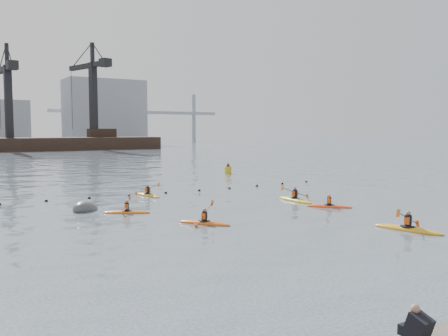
% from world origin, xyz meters
% --- Properties ---
extents(ground, '(400.00, 400.00, 0.00)m').
position_xyz_m(ground, '(0.00, 0.00, 0.00)').
color(ground, '#35424D').
rests_on(ground, ground).
extents(float_line, '(33.24, 0.73, 0.24)m').
position_xyz_m(float_line, '(-0.50, 22.53, 0.03)').
color(float_line, black).
rests_on(float_line, ground).
extents(barge_pier, '(72.00, 19.30, 29.50)m').
position_xyz_m(barge_pier, '(-0.22, 110.00, 1.89)').
color(barge_pier, black).
rests_on(barge_pier, ground).
extents(skyline, '(141.00, 28.00, 22.00)m').
position_xyz_m(skyline, '(2.23, 150.27, 9.25)').
color(skyline, gray).
rests_on(skyline, ground).
extents(kayaker_0, '(2.27, 2.86, 1.27)m').
position_xyz_m(kayaker_0, '(-2.23, 9.94, 0.09)').
color(kayaker_0, '#D05513').
rests_on(kayaker_0, ground).
extents(kayaker_1, '(2.44, 3.66, 1.35)m').
position_xyz_m(kayaker_1, '(5.77, 3.20, 0.11)').
color(kayaker_1, orange).
rests_on(kayaker_1, ground).
extents(kayaker_2, '(2.76, 1.98, 1.07)m').
position_xyz_m(kayaker_2, '(-4.70, 15.28, 0.09)').
color(kayaker_2, '#D06613').
rests_on(kayaker_2, ground).
extents(kayaker_3, '(2.46, 3.58, 1.31)m').
position_xyz_m(kayaker_3, '(7.31, 13.93, 0.11)').
color(kayaker_3, yellow).
rests_on(kayaker_3, ground).
extents(kayaker_4, '(2.48, 2.58, 1.04)m').
position_xyz_m(kayaker_4, '(7.43, 10.58, 0.09)').
color(kayaker_4, '#EC4716').
rests_on(kayaker_4, ground).
extents(kayaker_5, '(2.16, 3.25, 1.08)m').
position_xyz_m(kayaker_5, '(-0.78, 21.68, 0.10)').
color(kayaker_5, '#C28E16').
rests_on(kayaker_5, ground).
extents(mooring_buoy, '(2.64, 2.81, 1.61)m').
position_xyz_m(mooring_buoy, '(-6.56, 17.69, 0.00)').
color(mooring_buoy, '#3A3C3F').
rests_on(mooring_buoy, ground).
extents(nav_buoy, '(0.79, 0.79, 1.44)m').
position_xyz_m(nav_buoy, '(14.00, 34.00, 0.44)').
color(nav_buoy, '#BB9E12').
rests_on(nav_buoy, ground).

